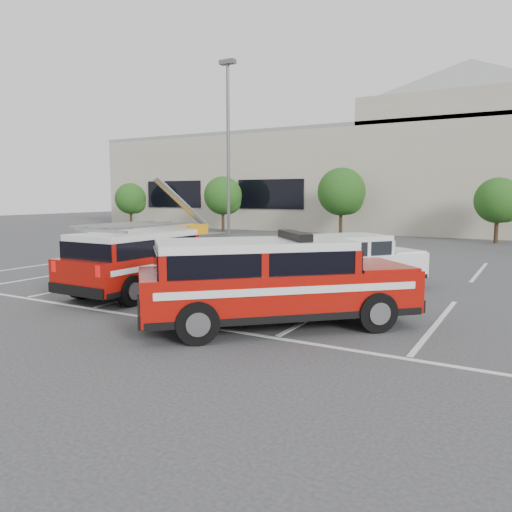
{
  "coord_description": "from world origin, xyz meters",
  "views": [
    {
      "loc": [
        7.32,
        -11.72,
        2.94
      ],
      "look_at": [
        -0.29,
        1.62,
        1.05
      ],
      "focal_mm": 35.0,
      "sensor_mm": 36.0,
      "label": 1
    }
  ],
  "objects_px": {
    "tree_far_left": "(132,200)",
    "tree_mid_left": "(343,193)",
    "convention_building": "(444,173)",
    "white_pickup": "(339,268)",
    "utility_rig": "(169,246)",
    "tree_left": "(224,197)",
    "fire_chief_suv": "(272,288)",
    "ladder_suv": "(145,265)",
    "tree_mid_right": "(500,202)",
    "light_pole_left": "(228,154)"
  },
  "relations": [
    {
      "from": "convention_building",
      "to": "utility_rig",
      "type": "height_order",
      "value": "convention_building"
    },
    {
      "from": "fire_chief_suv",
      "to": "convention_building",
      "type": "bearing_deg",
      "value": 140.22
    },
    {
      "from": "light_pole_left",
      "to": "utility_rig",
      "type": "distance_m",
      "value": 8.57
    },
    {
      "from": "tree_far_left",
      "to": "utility_rig",
      "type": "relative_size",
      "value": 0.87
    },
    {
      "from": "convention_building",
      "to": "tree_mid_left",
      "type": "bearing_deg",
      "value": -117.4
    },
    {
      "from": "convention_building",
      "to": "fire_chief_suv",
      "type": "xyz_separation_m",
      "value": [
        2.02,
        -33.87,
        -3.85
      ]
    },
    {
      "from": "tree_far_left",
      "to": "tree_mid_left",
      "type": "relative_size",
      "value": 0.82
    },
    {
      "from": "tree_mid_right",
      "to": "utility_rig",
      "type": "bearing_deg",
      "value": -123.8
    },
    {
      "from": "ladder_suv",
      "to": "tree_mid_right",
      "type": "bearing_deg",
      "value": 71.19
    },
    {
      "from": "tree_left",
      "to": "fire_chief_suv",
      "type": "relative_size",
      "value": 0.75
    },
    {
      "from": "convention_building",
      "to": "ladder_suv",
      "type": "bearing_deg",
      "value": -95.52
    },
    {
      "from": "tree_mid_left",
      "to": "fire_chief_suv",
      "type": "bearing_deg",
      "value": -73.53
    },
    {
      "from": "tree_left",
      "to": "white_pickup",
      "type": "xyz_separation_m",
      "value": [
        16.91,
        -19.21,
        -2.09
      ]
    },
    {
      "from": "tree_mid_right",
      "to": "convention_building",
      "type": "bearing_deg",
      "value": 116.57
    },
    {
      "from": "ladder_suv",
      "to": "utility_rig",
      "type": "height_order",
      "value": "utility_rig"
    },
    {
      "from": "white_pickup",
      "to": "fire_chief_suv",
      "type": "bearing_deg",
      "value": -52.11
    },
    {
      "from": "tree_left",
      "to": "white_pickup",
      "type": "bearing_deg",
      "value": -48.66
    },
    {
      "from": "convention_building",
      "to": "white_pickup",
      "type": "relative_size",
      "value": 10.65
    },
    {
      "from": "tree_far_left",
      "to": "tree_left",
      "type": "relative_size",
      "value": 0.9
    },
    {
      "from": "convention_building",
      "to": "utility_rig",
      "type": "xyz_separation_m",
      "value": [
        -6.61,
        -27.03,
        -3.97
      ]
    },
    {
      "from": "tree_mid_left",
      "to": "ladder_suv",
      "type": "relative_size",
      "value": 0.9
    },
    {
      "from": "convention_building",
      "to": "tree_mid_left",
      "type": "distance_m",
      "value": 11.19
    },
    {
      "from": "tree_mid_right",
      "to": "fire_chief_suv",
      "type": "distance_m",
      "value": 24.28
    },
    {
      "from": "light_pole_left",
      "to": "white_pickup",
      "type": "relative_size",
      "value": 1.82
    },
    {
      "from": "convention_building",
      "to": "light_pole_left",
      "type": "height_order",
      "value": "convention_building"
    },
    {
      "from": "tree_mid_right",
      "to": "ladder_suv",
      "type": "relative_size",
      "value": 0.74
    },
    {
      "from": "tree_mid_left",
      "to": "utility_rig",
      "type": "height_order",
      "value": "tree_mid_left"
    },
    {
      "from": "ladder_suv",
      "to": "tree_left",
      "type": "bearing_deg",
      "value": 118.8
    },
    {
      "from": "tree_mid_right",
      "to": "light_pole_left",
      "type": "distance_m",
      "value": 16.72
    },
    {
      "from": "ladder_suv",
      "to": "fire_chief_suv",
      "type": "bearing_deg",
      "value": -15.64
    },
    {
      "from": "fire_chief_suv",
      "to": "utility_rig",
      "type": "xyz_separation_m",
      "value": [
        -8.63,
        6.84,
        -0.12
      ]
    },
    {
      "from": "tree_mid_left",
      "to": "convention_building",
      "type": "bearing_deg",
      "value": 62.6
    },
    {
      "from": "white_pickup",
      "to": "utility_rig",
      "type": "height_order",
      "value": "utility_rig"
    },
    {
      "from": "utility_rig",
      "to": "light_pole_left",
      "type": "bearing_deg",
      "value": 109.48
    },
    {
      "from": "fire_chief_suv",
      "to": "utility_rig",
      "type": "distance_m",
      "value": 11.01
    },
    {
      "from": "tree_mid_left",
      "to": "fire_chief_suv",
      "type": "height_order",
      "value": "tree_mid_left"
    },
    {
      "from": "tree_mid_left",
      "to": "tree_mid_right",
      "type": "xyz_separation_m",
      "value": [
        10.0,
        -0.0,
        -0.54
      ]
    },
    {
      "from": "tree_mid_left",
      "to": "white_pickup",
      "type": "height_order",
      "value": "tree_mid_left"
    },
    {
      "from": "tree_left",
      "to": "white_pickup",
      "type": "distance_m",
      "value": 25.68
    },
    {
      "from": "convention_building",
      "to": "ladder_suv",
      "type": "distance_m",
      "value": 32.73
    },
    {
      "from": "tree_mid_right",
      "to": "white_pickup",
      "type": "relative_size",
      "value": 0.71
    },
    {
      "from": "convention_building",
      "to": "tree_far_left",
      "type": "height_order",
      "value": "convention_building"
    },
    {
      "from": "tree_far_left",
      "to": "tree_mid_left",
      "type": "distance_m",
      "value": 20.01
    },
    {
      "from": "tree_mid_left",
      "to": "light_pole_left",
      "type": "height_order",
      "value": "light_pole_left"
    },
    {
      "from": "tree_left",
      "to": "ladder_suv",
      "type": "bearing_deg",
      "value": -62.03
    },
    {
      "from": "tree_mid_right",
      "to": "tree_left",
      "type": "bearing_deg",
      "value": 180.0
    },
    {
      "from": "white_pickup",
      "to": "ladder_suv",
      "type": "bearing_deg",
      "value": -110.71
    },
    {
      "from": "convention_building",
      "to": "ladder_suv",
      "type": "xyz_separation_m",
      "value": [
        -3.13,
        -32.35,
        -3.88
      ]
    },
    {
      "from": "tree_left",
      "to": "tree_mid_right",
      "type": "relative_size",
      "value": 1.11
    },
    {
      "from": "tree_far_left",
      "to": "utility_rig",
      "type": "height_order",
      "value": "tree_far_left"
    }
  ]
}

